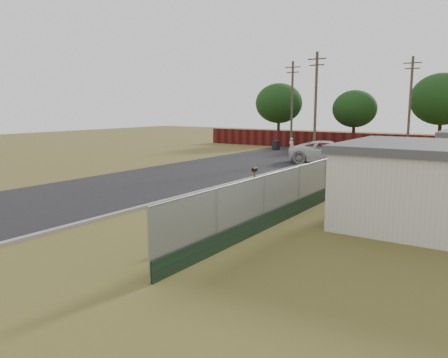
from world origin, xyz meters
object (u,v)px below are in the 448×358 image
Objects in this scene: mailbox at (255,171)px; trash_bin at (276,145)px; pedestrian at (291,146)px; fire_hydrant at (180,239)px; pickup_truck at (330,152)px.

mailbox is 1.07× the size of trash_bin.
pedestrian is 1.56× the size of trash_bin.
mailbox is at bearing 116.24° from pedestrian.
pedestrian is at bearing 108.35° from fire_hydrant.
pedestrian is at bearing 32.25° from pickup_truck.
pickup_truck is at bearing 90.32° from mailbox.
fire_hydrant is 0.12× the size of pickup_truck.
fire_hydrant is at bearing -68.22° from trash_bin.
pickup_truck is at bearing -40.53° from trash_bin.
pedestrian is (-5.54, 4.77, -0.11)m from pickup_truck.
pickup_truck is 11.06m from trash_bin.
fire_hydrant is 29.38m from pedestrian.
pickup_truck reaches higher than mailbox.
pickup_truck is 6.42× the size of trash_bin.
mailbox is (-3.64, 11.05, 0.49)m from fire_hydrant.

